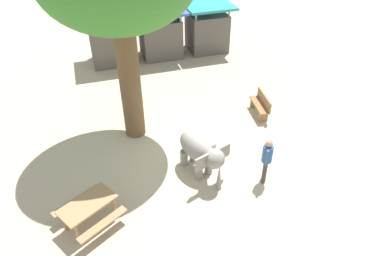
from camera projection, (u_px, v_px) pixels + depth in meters
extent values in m
plane|color=#BAA88C|center=(206.00, 159.00, 12.04)|extent=(60.00, 60.00, 0.00)
cylinder|color=gray|center=(209.00, 166.00, 11.33)|extent=(0.25, 0.25, 0.59)
cylinder|color=gray|center=(199.00, 171.00, 11.13)|extent=(0.25, 0.25, 0.59)
cylinder|color=gray|center=(194.00, 153.00, 11.85)|extent=(0.25, 0.25, 0.59)
cylinder|color=gray|center=(184.00, 158.00, 11.65)|extent=(0.25, 0.25, 0.59)
ellipsoid|color=gray|center=(196.00, 147.00, 11.11)|extent=(1.19, 1.63, 0.88)
sphere|color=gray|center=(215.00, 159.00, 10.47)|extent=(0.62, 0.62, 0.62)
cone|color=gray|center=(219.00, 177.00, 10.64)|extent=(0.20, 0.20, 0.98)
cube|color=gray|center=(223.00, 152.00, 10.73)|extent=(0.50, 0.24, 0.47)
cube|color=gray|center=(202.00, 163.00, 10.32)|extent=(0.50, 0.24, 0.47)
cylinder|color=#3F3833|center=(264.00, 173.00, 10.90)|extent=(0.14, 0.14, 0.82)
cylinder|color=#3F3833|center=(265.00, 169.00, 11.04)|extent=(0.14, 0.14, 0.82)
cylinder|color=#33598C|center=(267.00, 154.00, 10.56)|extent=(0.32, 0.32, 0.58)
sphere|color=tan|center=(269.00, 143.00, 10.32)|extent=(0.22, 0.22, 0.22)
cylinder|color=#33598C|center=(267.00, 158.00, 10.38)|extent=(0.09, 0.09, 0.55)
cylinder|color=#33598C|center=(268.00, 149.00, 10.71)|extent=(0.09, 0.09, 0.55)
cylinder|color=brown|center=(130.00, 82.00, 12.00)|extent=(0.74, 0.74, 4.35)
cube|color=olive|center=(259.00, 105.00, 14.02)|extent=(0.57, 1.44, 0.06)
cube|color=olive|center=(264.00, 100.00, 13.91)|extent=(0.24, 1.40, 0.40)
cube|color=olive|center=(263.00, 117.00, 13.74)|extent=(0.37, 0.12, 0.42)
cube|color=olive|center=(255.00, 103.00, 14.58)|extent=(0.37, 0.12, 0.42)
cube|color=#9E7A51|center=(87.00, 204.00, 9.41)|extent=(1.70, 1.45, 0.06)
cylinder|color=#9E7A51|center=(101.00, 196.00, 10.17)|extent=(0.10, 0.10, 0.72)
cylinder|color=#9E7A51|center=(114.00, 207.00, 9.83)|extent=(0.10, 0.10, 0.72)
cylinder|color=#9E7A51|center=(64.00, 221.00, 9.45)|extent=(0.10, 0.10, 0.72)
cylinder|color=#9E7A51|center=(77.00, 234.00, 9.11)|extent=(0.10, 0.10, 0.72)
cube|color=#9E7A51|center=(77.00, 201.00, 9.93)|extent=(1.42, 0.96, 0.05)
cube|color=#9E7A51|center=(103.00, 224.00, 9.26)|extent=(1.42, 0.96, 0.05)
cube|color=#59514C|center=(111.00, 43.00, 17.70)|extent=(2.00, 1.80, 2.00)
cube|color=silver|center=(106.00, 15.00, 16.84)|extent=(2.50, 2.50, 0.12)
cylinder|color=gray|center=(125.00, 32.00, 18.43)|extent=(0.10, 0.10, 2.40)
cylinder|color=gray|center=(131.00, 44.00, 17.18)|extent=(0.10, 0.10, 2.40)
cylinder|color=gray|center=(91.00, 36.00, 17.98)|extent=(0.10, 0.10, 2.40)
cylinder|color=gray|center=(93.00, 48.00, 16.74)|extent=(0.10, 0.10, 2.40)
cube|color=#59514C|center=(160.00, 37.00, 18.34)|extent=(2.00, 1.80, 2.00)
cube|color=#3856B2|center=(159.00, 10.00, 17.48)|extent=(2.50, 2.50, 0.12)
cylinder|color=gray|center=(173.00, 27.00, 19.07)|extent=(0.10, 0.10, 2.40)
cylinder|color=gray|center=(181.00, 37.00, 17.82)|extent=(0.10, 0.10, 2.40)
cylinder|color=gray|center=(140.00, 30.00, 18.62)|extent=(0.10, 0.10, 2.40)
cylinder|color=gray|center=(146.00, 42.00, 17.38)|extent=(0.10, 0.10, 2.40)
cube|color=#59514C|center=(207.00, 32.00, 18.98)|extent=(2.00, 1.80, 2.00)
cube|color=teal|center=(208.00, 5.00, 18.12)|extent=(2.50, 2.50, 0.12)
cylinder|color=gray|center=(217.00, 22.00, 19.71)|extent=(0.10, 0.10, 2.40)
cylinder|color=gray|center=(228.00, 32.00, 18.46)|extent=(0.10, 0.10, 2.40)
cylinder|color=gray|center=(187.00, 25.00, 19.26)|extent=(0.10, 0.10, 2.40)
cylinder|color=gray|center=(196.00, 36.00, 18.02)|extent=(0.10, 0.10, 2.40)
cylinder|color=gray|center=(211.00, 146.00, 12.36)|extent=(0.36, 0.36, 0.32)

